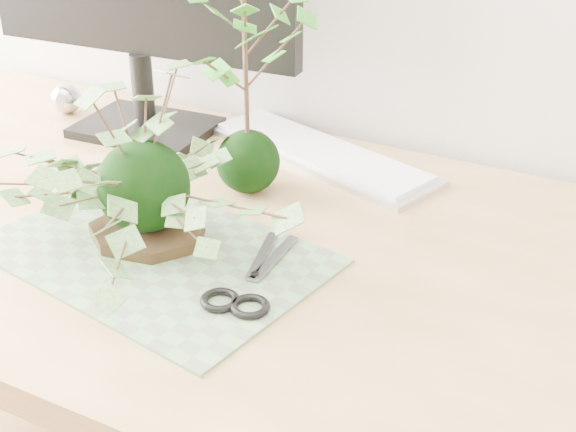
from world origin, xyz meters
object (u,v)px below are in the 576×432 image
object	(u,v)px
ivy_kokedama	(139,146)
maple_kokedama	(244,5)
keyboard	(320,153)
desk	(261,298)

from	to	relation	value
ivy_kokedama	maple_kokedama	xyz separation A→B (m)	(0.04, 0.18, 0.13)
ivy_kokedama	keyboard	distance (m)	0.36
maple_kokedama	keyboard	xyz separation A→B (m)	(0.04, 0.15, -0.25)
maple_kokedama	keyboard	distance (m)	0.30
desk	maple_kokedama	distance (m)	0.38
desk	maple_kokedama	xyz separation A→B (m)	(-0.08, 0.11, 0.35)
maple_kokedama	keyboard	world-z (taller)	maple_kokedama
ivy_kokedama	maple_kokedama	distance (m)	0.23
desk	keyboard	distance (m)	0.28
ivy_kokedama	maple_kokedama	world-z (taller)	maple_kokedama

